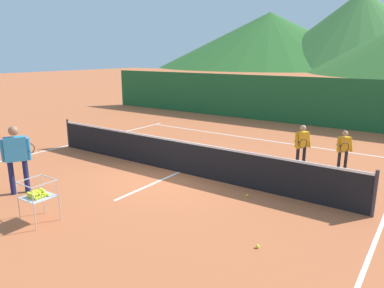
% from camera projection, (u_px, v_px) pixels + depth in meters
% --- Properties ---
extents(ground_plane, '(120.00, 120.00, 0.00)m').
position_uv_depth(ground_plane, '(179.00, 172.00, 10.50)').
color(ground_plane, '#BC6038').
extents(line_baseline_far, '(10.81, 0.08, 0.01)m').
position_uv_depth(line_baseline_far, '(255.00, 139.00, 14.64)').
color(line_baseline_far, white).
rests_on(line_baseline_far, ground).
extents(line_sideline_west, '(0.08, 11.17, 0.01)m').
position_uv_depth(line_sideline_west, '(66.00, 146.00, 13.51)').
color(line_sideline_west, white).
rests_on(line_sideline_west, ground).
extents(line_sideline_east, '(0.08, 11.17, 0.01)m').
position_uv_depth(line_sideline_east, '(384.00, 219.00, 7.50)').
color(line_sideline_east, white).
rests_on(line_sideline_east, ground).
extents(line_service_center, '(0.08, 5.14, 0.01)m').
position_uv_depth(line_service_center, '(179.00, 172.00, 10.50)').
color(line_service_center, white).
rests_on(line_service_center, ground).
extents(tennis_net, '(10.43, 0.08, 1.05)m').
position_uv_depth(tennis_net, '(179.00, 156.00, 10.38)').
color(tennis_net, '#333338').
rests_on(tennis_net, ground).
extents(instructor, '(0.55, 0.85, 1.72)m').
position_uv_depth(instructor, '(16.00, 153.00, 8.69)').
color(instructor, '#191E4C').
rests_on(instructor, ground).
extents(student_0, '(0.43, 0.72, 1.34)m').
position_uv_depth(student_0, '(302.00, 142.00, 10.70)').
color(student_0, black).
rests_on(student_0, ground).
extents(student_1, '(0.44, 0.67, 1.22)m').
position_uv_depth(student_1, '(344.00, 147.00, 10.48)').
color(student_1, black).
rests_on(student_1, ground).
extents(ball_cart, '(0.58, 0.58, 0.90)m').
position_uv_depth(ball_cart, '(37.00, 195.00, 7.27)').
color(ball_cart, '#B7B7BC').
rests_on(ball_cart, ground).
extents(tennis_ball_0, '(0.07, 0.07, 0.07)m').
position_uv_depth(tennis_ball_0, '(258.00, 246.00, 6.38)').
color(tennis_ball_0, yellow).
rests_on(tennis_ball_0, ground).
extents(tennis_ball_3, '(0.07, 0.07, 0.07)m').
position_uv_depth(tennis_ball_3, '(247.00, 195.00, 8.69)').
color(tennis_ball_3, yellow).
rests_on(tennis_ball_3, ground).
extents(windscreen_fence, '(23.79, 0.08, 2.34)m').
position_uv_depth(windscreen_fence, '(292.00, 100.00, 17.64)').
color(windscreen_fence, '#1E5B2D').
rests_on(windscreen_fence, ground).
extents(hill_0, '(45.22, 45.22, 17.44)m').
position_uv_depth(hill_0, '(360.00, 30.00, 81.22)').
color(hill_0, '#427A38').
rests_on(hill_0, ground).
extents(hill_2, '(57.69, 57.69, 13.95)m').
position_uv_depth(hill_2, '(269.00, 40.00, 93.11)').
color(hill_2, '#2D6628').
rests_on(hill_2, ground).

